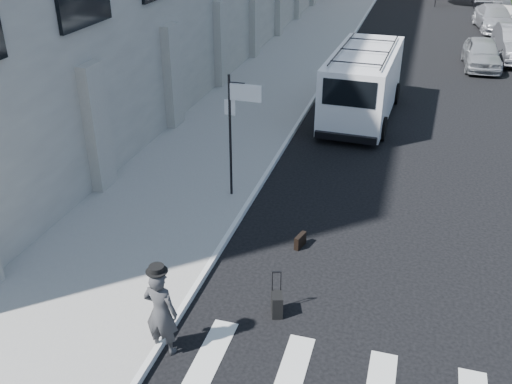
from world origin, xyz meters
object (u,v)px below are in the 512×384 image
Objects in this scene: suitcase at (277,304)px; parked_car_a at (482,53)px; briefcase at (300,241)px; parked_car_c at (494,18)px; businessman at (161,312)px; cargo_van at (363,83)px.

suitcase is 21.70m from parked_car_a.
parked_car_c is at bearing 91.96° from briefcase.
suitcase reaches higher than briefcase.
businessman is 4.21× the size of briefcase.
cargo_van is at bearing -93.41° from businessman.
cargo_van is at bearing -121.93° from parked_car_a.
businessman reaches higher than parked_car_c.
suitcase is at bearing -88.62° from cargo_van.
parked_car_c reaches higher than suitcase.
briefcase is 19.15m from parked_car_a.
businessman reaches higher than suitcase.
briefcase is 0.45× the size of suitcase.
parked_car_c is at bearing 73.71° from cargo_van.
cargo_van is 1.65× the size of parked_car_a.
businessman is 33.30m from parked_car_c.
cargo_van is 9.89m from parked_car_a.
parked_car_c is (8.13, 32.29, -0.20)m from businessman.
parked_car_a is (5.08, 21.10, 0.45)m from suitcase.
parked_car_c is at bearing 58.52° from suitcase.
parked_car_a is at bearing -104.92° from parked_car_c.
suitcase is (0.08, -2.66, 0.09)m from briefcase.
briefcase is 2.66m from suitcase.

